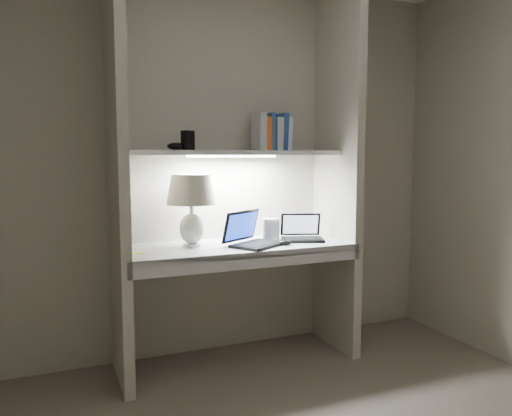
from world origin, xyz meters
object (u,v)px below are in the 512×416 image
speaker (271,229)px  book_row (271,133)px  table_lamp (191,198)px  laptop_netbook (302,234)px  laptop_main (251,237)px

speaker → book_row: size_ratio=0.58×
table_lamp → laptop_netbook: size_ratio=1.36×
laptop_netbook → laptop_main: bearing=-152.3°
laptop_main → book_row: 0.73m
laptop_netbook → book_row: 0.71m
table_lamp → laptop_netbook: 0.79m
laptop_main → speaker: laptop_main is taller
laptop_netbook → speaker: 0.21m
laptop_main → book_row: bearing=10.4°
speaker → book_row: book_row is taller
table_lamp → laptop_main: table_lamp is taller
table_lamp → book_row: size_ratio=1.82×
table_lamp → laptop_main: (0.36, -0.10, -0.25)m
table_lamp → speaker: size_ratio=3.12×
table_lamp → laptop_netbook: bearing=-3.1°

